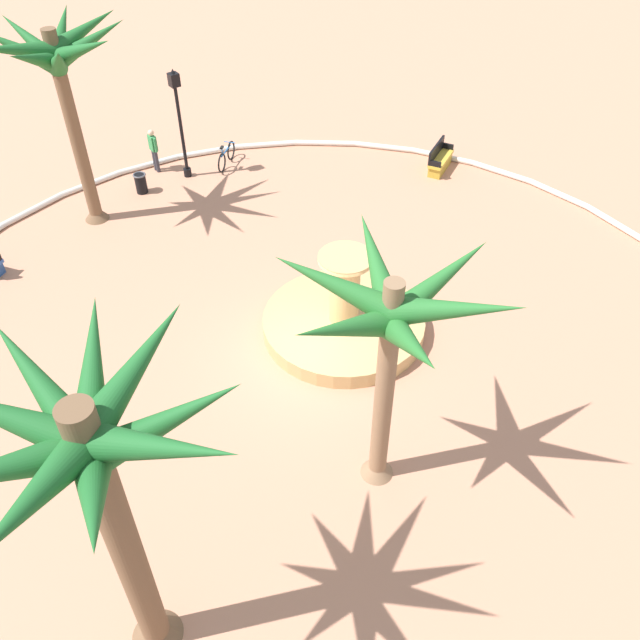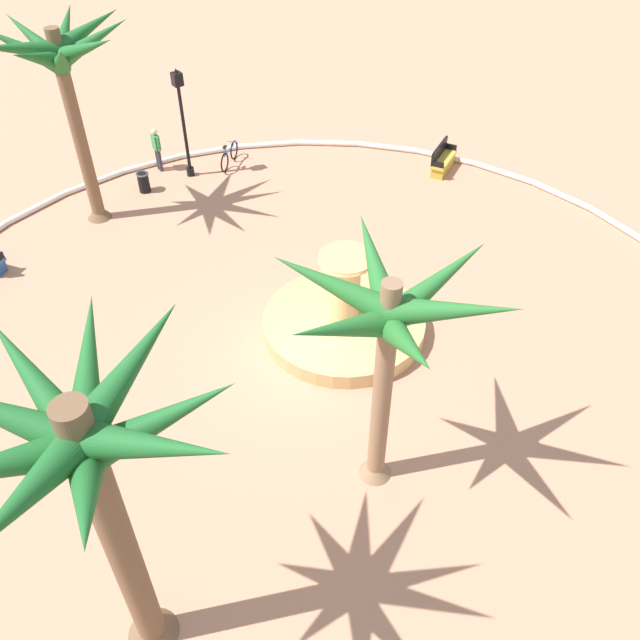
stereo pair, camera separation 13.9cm
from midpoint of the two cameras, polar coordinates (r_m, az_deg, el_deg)
The scene contains 11 objects.
ground_plane at distance 17.85m, azimuth -1.12°, elevation -3.04°, with size 80.00×80.00×0.00m, color tan.
plaza_curb at distance 17.78m, azimuth -1.12°, elevation -2.81°, with size 24.00×24.00×0.20m, color silver.
fountain at distance 18.35m, azimuth 1.81°, elevation -0.06°, with size 4.44×4.44×2.53m.
palm_tree_near_fountain at distance 9.67m, azimuth -19.00°, elevation -11.70°, with size 4.41×4.44×6.64m.
palm_tree_by_curb at distance 12.14m, azimuth 5.73°, elevation -0.44°, with size 4.52×4.32×5.72m.
palm_tree_mid_plaza at distance 21.93m, azimuth -21.57°, elevation 19.43°, with size 4.58×4.33×6.50m.
bench_east at distance 26.04m, azimuth 9.99°, elevation 13.16°, with size 1.65×1.18×1.00m.
lamppost at distance 24.85m, azimuth -12.04°, elevation 16.60°, with size 0.32×0.32×3.99m.
trash_bin at distance 25.06m, azimuth -15.15°, elevation 11.20°, with size 0.46×0.46×0.73m.
bicycle_red_frame at distance 26.17m, azimuth -8.12°, elevation 13.63°, with size 1.37×1.13×0.94m.
person_cyclist_helmet at distance 26.06m, azimuth -14.12°, elevation 13.97°, with size 0.22×0.53×1.64m.
Camera 1 is at (7.37, 10.27, 12.60)m, focal length 37.64 mm.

